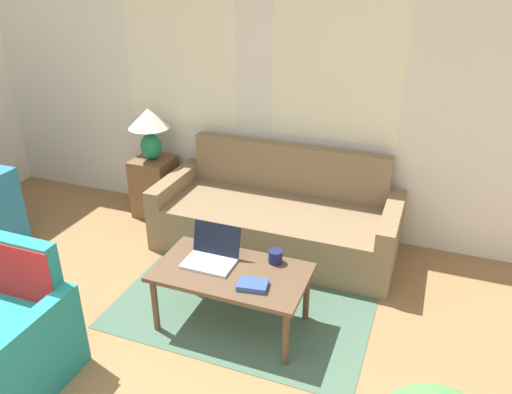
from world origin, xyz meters
TOP-DOWN VIEW (x-y plane):
  - wall_back at (-0.00, 3.44)m, footprint 6.81×0.06m
  - rug at (0.35, 2.40)m, footprint 1.86×1.87m
  - couch at (0.30, 3.00)m, footprint 2.07×0.85m
  - side_table at (-1.03, 3.15)m, footprint 0.37×0.37m
  - table_lamp at (-1.03, 3.15)m, footprint 0.39×0.39m
  - coffee_table at (0.35, 1.87)m, footprint 1.03×0.58m
  - laptop at (0.18, 1.93)m, footprint 0.34×0.29m
  - cup_navy at (0.59, 2.07)m, footprint 0.10×0.10m
  - book_red at (0.55, 1.74)m, footprint 0.21×0.16m

SIDE VIEW (x-z plane):
  - rug at x=0.35m, z-range 0.00..0.01m
  - couch at x=0.30m, z-range -0.17..0.68m
  - side_table at x=-1.03m, z-range 0.00..0.58m
  - coffee_table at x=0.35m, z-range 0.17..0.62m
  - book_red at x=0.55m, z-range 0.45..0.48m
  - cup_navy at x=0.59m, z-range 0.45..0.54m
  - laptop at x=0.18m, z-range 0.38..0.62m
  - table_lamp at x=-1.03m, z-range 0.66..1.16m
  - wall_back at x=0.00m, z-range 0.01..2.61m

